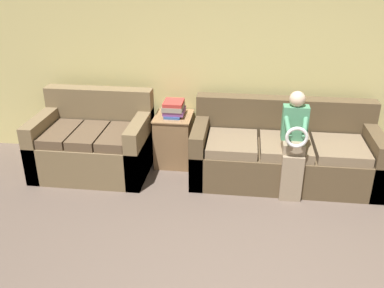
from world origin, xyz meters
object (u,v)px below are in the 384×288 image
object	(u,v)px
couch_side	(94,144)
child_left_seated	(294,141)
side_shelf	(174,139)
couch_main	(283,153)
book_stack	(174,108)

from	to	relation	value
couch_side	child_left_seated	distance (m)	2.39
couch_side	side_shelf	world-z (taller)	couch_side
couch_main	couch_side	size ratio (longest dim) A/B	1.58
couch_side	child_left_seated	bearing A→B (deg)	-7.37
couch_side	couch_main	bearing A→B (deg)	1.91
book_stack	couch_main	bearing A→B (deg)	-9.93
child_left_seated	couch_side	bearing A→B (deg)	172.63
child_left_seated	side_shelf	distance (m)	1.57
side_shelf	book_stack	size ratio (longest dim) A/B	2.13
child_left_seated	book_stack	xyz separation A→B (m)	(-1.41, 0.62, 0.09)
couch_main	side_shelf	xyz separation A→B (m)	(-1.35, 0.23, 0.01)
couch_main	book_stack	bearing A→B (deg)	170.07
couch_main	book_stack	world-z (taller)	couch_main
child_left_seated	side_shelf	size ratio (longest dim) A/B	1.83
couch_side	side_shelf	size ratio (longest dim) A/B	2.10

